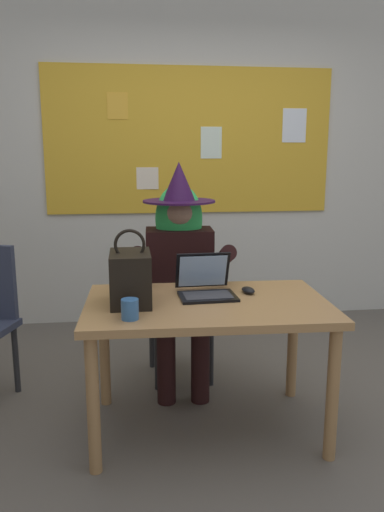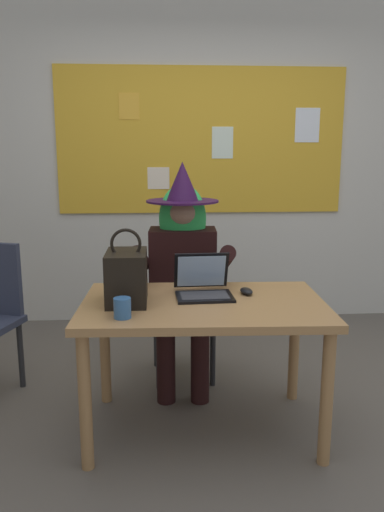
{
  "view_description": "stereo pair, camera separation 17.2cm",
  "coord_description": "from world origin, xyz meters",
  "px_view_note": "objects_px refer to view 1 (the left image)",
  "views": [
    {
      "loc": [
        -0.54,
        -2.4,
        1.45
      ],
      "look_at": [
        -0.18,
        0.35,
        0.88
      ],
      "focal_mm": 35.09,
      "sensor_mm": 36.0,
      "label": 1
    },
    {
      "loc": [
        -0.36,
        -2.42,
        1.45
      ],
      "look_at": [
        -0.18,
        0.35,
        0.88
      ],
      "focal_mm": 35.09,
      "sensor_mm": 36.0,
      "label": 2
    }
  ],
  "objects_px": {
    "desk_main": "(207,318)",
    "laptop": "(206,286)",
    "chair_at_desk": "(178,298)",
    "computer_mouse": "(248,290)",
    "handbag": "(130,277)",
    "coffee_mug": "(130,309)",
    "person_costumed": "(180,260)"
  },
  "relations": [
    {
      "from": "person_costumed",
      "to": "computer_mouse",
      "type": "relative_size",
      "value": 13.47
    },
    {
      "from": "person_costumed",
      "to": "computer_mouse",
      "type": "height_order",
      "value": "person_costumed"
    },
    {
      "from": "computer_mouse",
      "to": "chair_at_desk",
      "type": "bearing_deg",
      "value": 105.49
    },
    {
      "from": "chair_at_desk",
      "to": "person_costumed",
      "type": "relative_size",
      "value": 0.65
    },
    {
      "from": "chair_at_desk",
      "to": "computer_mouse",
      "type": "distance_m",
      "value": 0.73
    },
    {
      "from": "laptop",
      "to": "desk_main",
      "type": "bearing_deg",
      "value": -96.99
    },
    {
      "from": "coffee_mug",
      "to": "person_costumed",
      "type": "bearing_deg",
      "value": 69.59
    },
    {
      "from": "person_costumed",
      "to": "laptop",
      "type": "relative_size",
      "value": 4.57
    },
    {
      "from": "coffee_mug",
      "to": "computer_mouse",
      "type": "bearing_deg",
      "value": 28.9
    },
    {
      "from": "person_costumed",
      "to": "handbag",
      "type": "bearing_deg",
      "value": -24.44
    },
    {
      "from": "chair_at_desk",
      "to": "handbag",
      "type": "height_order",
      "value": "handbag"
    },
    {
      "from": "desk_main",
      "to": "coffee_mug",
      "type": "bearing_deg",
      "value": -149.52
    },
    {
      "from": "handbag",
      "to": "coffee_mug",
      "type": "relative_size",
      "value": 3.98
    },
    {
      "from": "chair_at_desk",
      "to": "laptop",
      "type": "xyz_separation_m",
      "value": [
        0.09,
        -0.63,
        0.24
      ]
    },
    {
      "from": "desk_main",
      "to": "coffee_mug",
      "type": "xyz_separation_m",
      "value": [
        -0.39,
        -0.23,
        0.14
      ]
    },
    {
      "from": "handbag",
      "to": "chair_at_desk",
      "type": "bearing_deg",
      "value": 66.91
    },
    {
      "from": "computer_mouse",
      "to": "coffee_mug",
      "type": "xyz_separation_m",
      "value": [
        -0.64,
        -0.35,
        0.03
      ]
    },
    {
      "from": "handbag",
      "to": "computer_mouse",
      "type": "bearing_deg",
      "value": 9.07
    },
    {
      "from": "laptop",
      "to": "computer_mouse",
      "type": "height_order",
      "value": "laptop"
    },
    {
      "from": "chair_at_desk",
      "to": "desk_main",
      "type": "bearing_deg",
      "value": 2.87
    },
    {
      "from": "chair_at_desk",
      "to": "handbag",
      "type": "relative_size",
      "value": 2.41
    },
    {
      "from": "person_costumed",
      "to": "handbag",
      "type": "xyz_separation_m",
      "value": [
        -0.31,
        -0.6,
        0.05
      ]
    },
    {
      "from": "computer_mouse",
      "to": "person_costumed",
      "type": "bearing_deg",
      "value": 110.75
    },
    {
      "from": "desk_main",
      "to": "handbag",
      "type": "distance_m",
      "value": 0.45
    },
    {
      "from": "desk_main",
      "to": "chair_at_desk",
      "type": "relative_size",
      "value": 1.38
    },
    {
      "from": "desk_main",
      "to": "laptop",
      "type": "distance_m",
      "value": 0.18
    },
    {
      "from": "chair_at_desk",
      "to": "laptop",
      "type": "distance_m",
      "value": 0.68
    },
    {
      "from": "chair_at_desk",
      "to": "computer_mouse",
      "type": "xyz_separation_m",
      "value": [
        0.32,
        -0.63,
        0.21
      ]
    },
    {
      "from": "laptop",
      "to": "computer_mouse",
      "type": "xyz_separation_m",
      "value": [
        0.23,
        0.0,
        -0.03
      ]
    },
    {
      "from": "chair_at_desk",
      "to": "person_costumed",
      "type": "distance_m",
      "value": 0.3
    },
    {
      "from": "chair_at_desk",
      "to": "person_costumed",
      "type": "height_order",
      "value": "person_costumed"
    },
    {
      "from": "desk_main",
      "to": "coffee_mug",
      "type": "distance_m",
      "value": 0.48
    }
  ]
}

